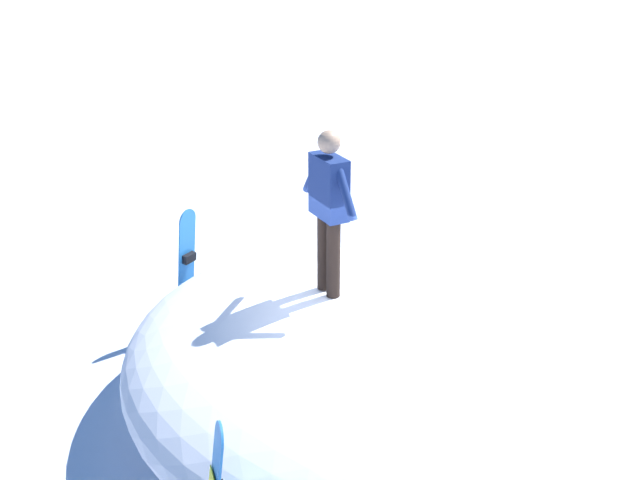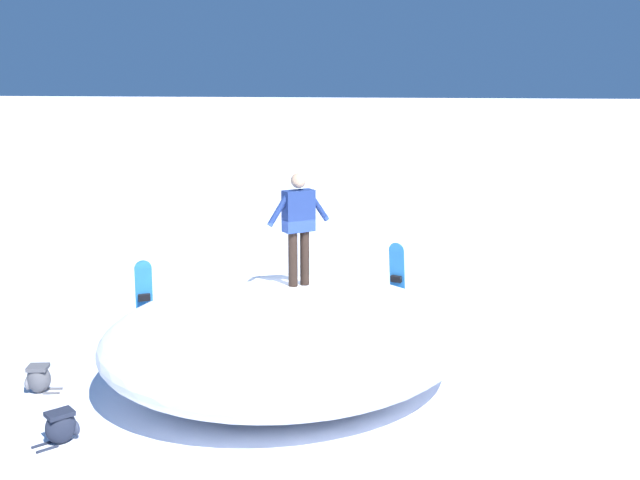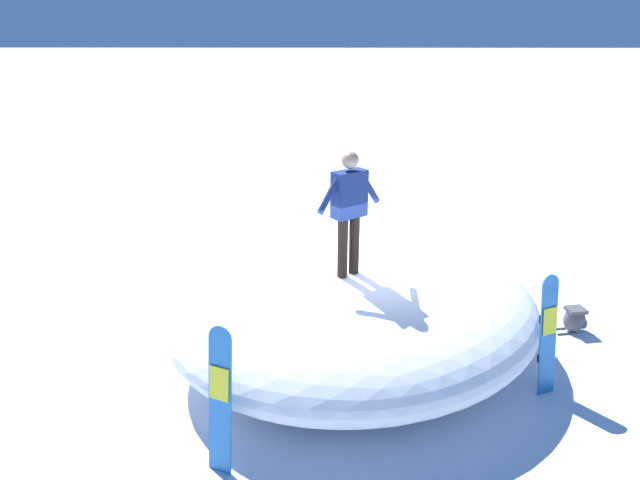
# 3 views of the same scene
# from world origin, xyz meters

# --- Properties ---
(ground) EXTENTS (240.00, 240.00, 0.00)m
(ground) POSITION_xyz_m (0.00, 0.00, 0.00)
(ground) COLOR white
(snow_mound) EXTENTS (7.18, 6.91, 1.49)m
(snow_mound) POSITION_xyz_m (-0.09, 0.04, 0.74)
(snow_mound) COLOR white
(snow_mound) RESTS_ON ground
(snowboarder_standing) EXTENTS (0.88, 0.68, 1.71)m
(snowboarder_standing) POSITION_xyz_m (0.07, 0.37, 2.47)
(snowboarder_standing) COLOR black
(snowboarder_standing) RESTS_ON snow_mound
(snowboard_primary_upright) EXTENTS (0.35, 0.31, 1.75)m
(snowboard_primary_upright) POSITION_xyz_m (1.51, 2.39, 0.91)
(snowboard_primary_upright) COLOR #2672BF
(snowboard_primary_upright) RESTS_ON ground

